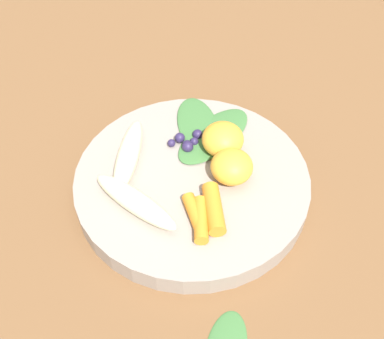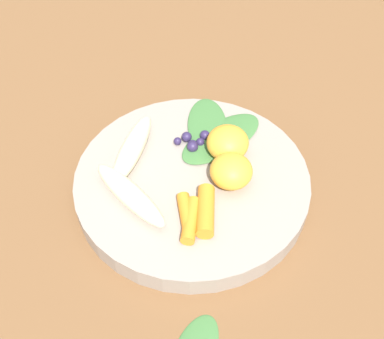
{
  "view_description": "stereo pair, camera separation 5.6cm",
  "coord_description": "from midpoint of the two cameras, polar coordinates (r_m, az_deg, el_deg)",
  "views": [
    {
      "loc": [
        0.37,
        -0.05,
        0.46
      ],
      "look_at": [
        0.0,
        0.0,
        0.04
      ],
      "focal_mm": 43.27,
      "sensor_mm": 36.0,
      "label": 1
    },
    {
      "loc": [
        0.37,
        0.01,
        0.46
      ],
      "look_at": [
        0.0,
        0.0,
        0.04
      ],
      "focal_mm": 43.27,
      "sensor_mm": 36.0,
      "label": 2
    }
  ],
  "objects": [
    {
      "name": "carrot_mid_left",
      "position": [
        0.51,
        -1.91,
        -6.38
      ],
      "size": [
        0.06,
        0.02,
        0.02
      ],
      "primitive_type": "cylinder",
      "rotation": [
        0.0,
        1.57,
        6.16
      ],
      "color": "orange",
      "rests_on": "bowl"
    },
    {
      "name": "kale_leaf_left",
      "position": [
        0.61,
        0.11,
        4.11
      ],
      "size": [
        0.13,
        0.13,
        0.0
      ],
      "primitive_type": "ellipsoid",
      "rotation": [
        0.0,
        0.0,
        8.6
      ],
      "color": "#3D7038",
      "rests_on": "bowl"
    },
    {
      "name": "kale_leaf_right",
      "position": [
        0.62,
        -1.85,
        5.4
      ],
      "size": [
        0.12,
        0.06,
        0.0
      ],
      "primitive_type": "ellipsoid",
      "rotation": [
        0.0,
        0.0,
        9.47
      ],
      "color": "#3D7038",
      "rests_on": "bowl"
    },
    {
      "name": "orange_segment_far",
      "position": [
        0.55,
        2.03,
        0.2
      ],
      "size": [
        0.05,
        0.05,
        0.04
      ],
      "primitive_type": "ellipsoid",
      "color": "#F4A833",
      "rests_on": "bowl"
    },
    {
      "name": "banana_peeled_left",
      "position": [
        0.53,
        -10.03,
        -4.08
      ],
      "size": [
        0.1,
        0.1,
        0.03
      ],
      "primitive_type": "ellipsoid",
      "rotation": [
        0.0,
        0.0,
        7.05
      ],
      "color": "beige",
      "rests_on": "bowl"
    },
    {
      "name": "carrot_mid_right",
      "position": [
        0.52,
        -0.38,
        -5.02
      ],
      "size": [
        0.06,
        0.02,
        0.02
      ],
      "primitive_type": "cylinder",
      "rotation": [
        0.0,
        1.57,
        6.25
      ],
      "color": "orange",
      "rests_on": "bowl"
    },
    {
      "name": "bowl",
      "position": [
        0.58,
        -2.77,
        -1.74
      ],
      "size": [
        0.29,
        0.29,
        0.03
      ],
      "primitive_type": "cylinder",
      "color": "gray",
      "rests_on": "ground_plane"
    },
    {
      "name": "banana_peeled_right",
      "position": [
        0.58,
        -10.59,
        1.65
      ],
      "size": [
        0.12,
        0.06,
        0.03
      ],
      "primitive_type": "ellipsoid",
      "rotation": [
        0.0,
        0.0,
        6.03
      ],
      "color": "beige",
      "rests_on": "bowl"
    },
    {
      "name": "carrot_front",
      "position": [
        0.52,
        -2.71,
        -5.71
      ],
      "size": [
        0.05,
        0.02,
        0.02
      ],
      "primitive_type": "cylinder",
      "rotation": [
        0.0,
        1.57,
        6.46
      ],
      "color": "orange",
      "rests_on": "bowl"
    },
    {
      "name": "orange_segment_near",
      "position": [
        0.58,
        1.06,
        3.6
      ],
      "size": [
        0.05,
        0.05,
        0.04
      ],
      "primitive_type": "ellipsoid",
      "color": "#F4A833",
      "rests_on": "bowl"
    },
    {
      "name": "blueberry_pile",
      "position": [
        0.59,
        -2.89,
        3.36
      ],
      "size": [
        0.04,
        0.06,
        0.01
      ],
      "color": "#2D234C",
      "rests_on": "bowl"
    },
    {
      "name": "ground_plane",
      "position": [
        0.59,
        -2.72,
        -2.61
      ],
      "size": [
        2.4,
        2.4,
        0.0
      ],
      "primitive_type": "plane",
      "color": "brown"
    },
    {
      "name": "coconut_shred_patch",
      "position": [
        0.59,
        0.21,
        2.7
      ],
      "size": [
        0.04,
        0.04,
        0.0
      ],
      "primitive_type": "cylinder",
      "color": "white",
      "rests_on": "bowl"
    }
  ]
}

